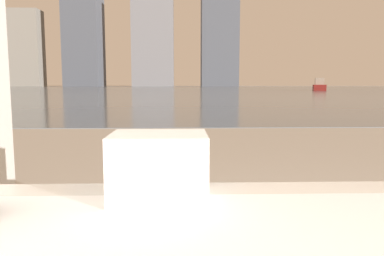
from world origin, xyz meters
The scene contains 7 objects.
towel_stack centered at (-0.24, 0.90, 0.64)m, with size 0.23×0.18×0.16m.
harbor_water centered at (0.00, 62.00, 0.01)m, with size 180.00×110.00×0.01m.
harbor_boat_0 centered at (-27.99, 59.16, 0.68)m, with size 3.74×5.34×1.90m.
harbor_boat_2 centered at (16.57, 45.17, 0.54)m, with size 2.51×4.26×1.51m.
skyline_tower_0 centered at (-49.36, 118.00, 11.56)m, with size 12.82×6.43×23.12m.
skyline_tower_2 centered at (-8.72, 118.00, 13.98)m, with size 12.35×11.98×27.97m.
skyline_tower_3 centered at (11.76, 118.00, 24.84)m, with size 11.36×7.69×49.69m.
Camera 1 is at (-0.19, -0.00, 0.84)m, focal length 35.00 mm.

